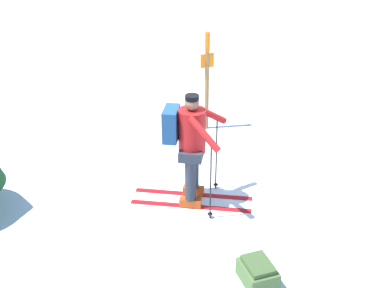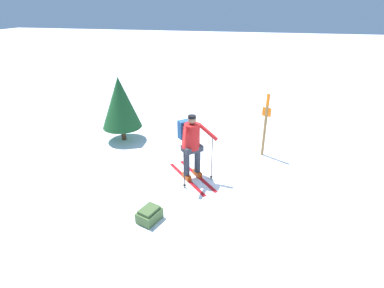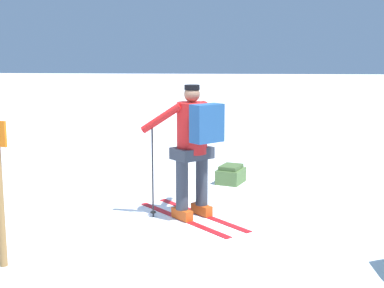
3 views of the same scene
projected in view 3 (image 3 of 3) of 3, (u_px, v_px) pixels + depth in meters
The scene contains 3 objects.
ground_plane at pixel (128, 222), 6.41m from camera, with size 80.00×80.00×0.00m, color white.
skier at pixel (194, 141), 6.39m from camera, with size 1.44×1.52×1.63m.
dropped_backpack at pixel (231, 175), 8.25m from camera, with size 0.49×0.55×0.28m.
Camera 3 is at (1.23, -6.08, 2.03)m, focal length 50.00 mm.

